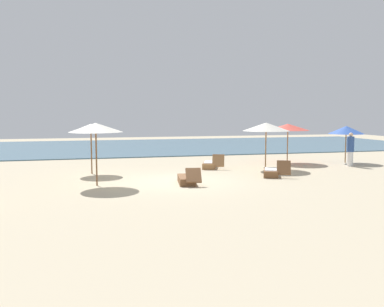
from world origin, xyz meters
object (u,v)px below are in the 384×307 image
object	(u,v)px
person_0	(350,149)
umbrella_0	(288,127)
umbrella_3	(91,128)
lounger_2	(272,172)
umbrella_1	(266,127)
lounger_0	(187,179)
lounger_3	(210,165)
umbrella_4	(96,128)
umbrella_5	(346,130)

from	to	relation	value
person_0	umbrella_0	bearing A→B (deg)	138.56
umbrella_3	lounger_2	world-z (taller)	umbrella_3
umbrella_1	umbrella_3	xyz separation A→B (m)	(-8.19, 0.48, 0.01)
umbrella_0	person_0	distance (m)	3.39
lounger_0	lounger_3	xyz separation A→B (m)	(2.17, 4.08, 0.01)
umbrella_4	umbrella_0	bearing A→B (deg)	24.48
umbrella_3	umbrella_5	world-z (taller)	umbrella_3
umbrella_1	lounger_3	world-z (taller)	umbrella_1
umbrella_4	person_0	xyz separation A→B (m)	(12.65, 2.53, -1.31)
umbrella_0	person_0	bearing A→B (deg)	-41.44
umbrella_3	lounger_3	world-z (taller)	umbrella_3
umbrella_3	lounger_0	world-z (taller)	umbrella_3
umbrella_0	umbrella_4	distance (m)	11.25
umbrella_1	lounger_3	xyz separation A→B (m)	(-2.50, 0.96, -1.87)
umbrella_4	lounger_3	world-z (taller)	umbrella_4
umbrella_0	umbrella_3	bearing A→B (deg)	-171.58
umbrella_5	umbrella_1	bearing A→B (deg)	-166.32
umbrella_0	lounger_0	distance (m)	8.76
person_0	lounger_2	bearing A→B (deg)	-158.83
umbrella_1	lounger_0	size ratio (longest dim) A/B	1.27
lounger_3	person_0	world-z (taller)	person_0
umbrella_1	lounger_0	bearing A→B (deg)	-146.26
lounger_2	umbrella_1	bearing A→B (deg)	72.69
umbrella_0	umbrella_4	bearing A→B (deg)	-155.52
umbrella_1	umbrella_3	world-z (taller)	umbrella_1
umbrella_1	umbrella_5	bearing A→B (deg)	13.68
lounger_0	lounger_2	world-z (taller)	lounger_2
umbrella_4	person_0	world-z (taller)	umbrella_4
umbrella_4	umbrella_5	xyz separation A→B (m)	(13.34, 3.94, -0.38)
umbrella_0	person_0	size ratio (longest dim) A/B	1.32
umbrella_3	lounger_3	xyz separation A→B (m)	(5.68, 0.48, -1.87)
umbrella_5	lounger_2	bearing A→B (deg)	-150.01
lounger_0	lounger_3	bearing A→B (deg)	62.04
umbrella_0	lounger_2	world-z (taller)	umbrella_0
umbrella_4	lounger_0	distance (m)	3.95
umbrella_5	lounger_3	world-z (taller)	umbrella_5
umbrella_5	lounger_2	size ratio (longest dim) A/B	1.14
umbrella_4	person_0	bearing A→B (deg)	11.32
umbrella_3	lounger_0	size ratio (longest dim) A/B	1.26
umbrella_0	lounger_0	size ratio (longest dim) A/B	1.28
umbrella_3	umbrella_4	world-z (taller)	umbrella_4
lounger_0	lounger_3	size ratio (longest dim) A/B	1.01
umbrella_1	umbrella_4	size ratio (longest dim) A/B	0.96
umbrella_5	umbrella_3	bearing A→B (deg)	-176.56
umbrella_3	lounger_2	xyz separation A→B (m)	(7.51, -2.64, -1.87)
umbrella_1	umbrella_5	xyz separation A→B (m)	(5.30, 1.29, -0.26)
lounger_2	person_0	world-z (taller)	person_0
lounger_3	person_0	size ratio (longest dim) A/B	1.03
lounger_3	umbrella_1	bearing A→B (deg)	-21.07
lounger_3	person_0	xyz separation A→B (m)	(7.11, -1.08, 0.68)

